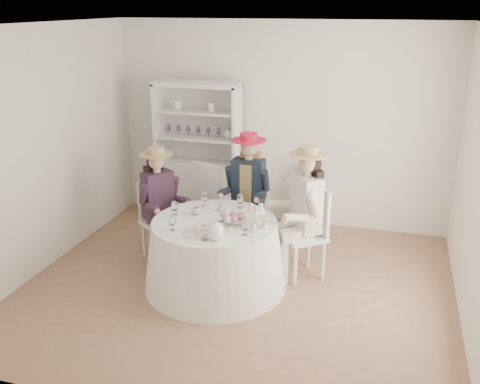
# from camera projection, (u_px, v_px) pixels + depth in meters

# --- Properties ---
(ground) EXTENTS (4.50, 4.50, 0.00)m
(ground) POSITION_uv_depth(u_px,v_px,m) (237.00, 286.00, 5.77)
(ground) COLOR brown
(ground) RESTS_ON ground
(ceiling) EXTENTS (4.50, 4.50, 0.00)m
(ceiling) POSITION_uv_depth(u_px,v_px,m) (237.00, 25.00, 4.86)
(ceiling) COLOR white
(ceiling) RESTS_ON wall_back
(wall_back) EXTENTS (4.50, 0.00, 4.50)m
(wall_back) POSITION_uv_depth(u_px,v_px,m) (280.00, 125.00, 7.12)
(wall_back) COLOR silver
(wall_back) RESTS_ON ground
(wall_front) EXTENTS (4.50, 0.00, 4.50)m
(wall_front) POSITION_uv_depth(u_px,v_px,m) (150.00, 252.00, 3.51)
(wall_front) COLOR silver
(wall_front) RESTS_ON ground
(wall_left) EXTENTS (0.00, 4.50, 4.50)m
(wall_left) POSITION_uv_depth(u_px,v_px,m) (43.00, 150.00, 5.91)
(wall_left) COLOR silver
(wall_left) RESTS_ON ground
(tea_table) EXTENTS (1.51, 1.51, 0.75)m
(tea_table) POSITION_uv_depth(u_px,v_px,m) (215.00, 254.00, 5.66)
(tea_table) COLOR white
(tea_table) RESTS_ON ground
(hutch) EXTENTS (1.22, 0.63, 1.93)m
(hutch) POSITION_uv_depth(u_px,v_px,m) (200.00, 173.00, 7.34)
(hutch) COLOR silver
(hutch) RESTS_ON ground
(side_table) EXTENTS (0.41, 0.41, 0.62)m
(side_table) POSITION_uv_depth(u_px,v_px,m) (308.00, 208.00, 7.12)
(side_table) COLOR silver
(side_table) RESTS_ON ground
(hatbox) EXTENTS (0.27, 0.27, 0.26)m
(hatbox) POSITION_uv_depth(u_px,v_px,m) (310.00, 176.00, 6.97)
(hatbox) COLOR black
(hatbox) RESTS_ON side_table
(guest_left) EXTENTS (0.58, 0.55, 1.34)m
(guest_left) POSITION_uv_depth(u_px,v_px,m) (159.00, 197.00, 6.21)
(guest_left) COLOR silver
(guest_left) RESTS_ON ground
(guest_mid) EXTENTS (0.53, 0.55, 1.46)m
(guest_mid) POSITION_uv_depth(u_px,v_px,m) (248.00, 186.00, 6.37)
(guest_mid) COLOR silver
(guest_mid) RESTS_ON ground
(guest_right) EXTENTS (0.64, 0.61, 1.49)m
(guest_right) POSITION_uv_depth(u_px,v_px,m) (304.00, 206.00, 5.72)
(guest_right) COLOR silver
(guest_right) RESTS_ON ground
(spare_chair) EXTENTS (0.55, 0.55, 1.06)m
(spare_chair) POSITION_uv_depth(u_px,v_px,m) (213.00, 199.00, 6.71)
(spare_chair) COLOR silver
(spare_chair) RESTS_ON ground
(teacup_a) EXTENTS (0.11, 0.11, 0.07)m
(teacup_a) POSITION_uv_depth(u_px,v_px,m) (196.00, 212.00, 5.70)
(teacup_a) COLOR white
(teacup_a) RESTS_ON tea_table
(teacup_b) EXTENTS (0.08, 0.08, 0.07)m
(teacup_b) POSITION_uv_depth(u_px,v_px,m) (221.00, 208.00, 5.80)
(teacup_b) COLOR white
(teacup_b) RESTS_ON tea_table
(teacup_c) EXTENTS (0.10, 0.10, 0.06)m
(teacup_c) POSITION_uv_depth(u_px,v_px,m) (242.00, 218.00, 5.55)
(teacup_c) COLOR white
(teacup_c) RESTS_ON tea_table
(flower_bowl) EXTENTS (0.29, 0.29, 0.06)m
(flower_bowl) POSITION_uv_depth(u_px,v_px,m) (235.00, 220.00, 5.48)
(flower_bowl) COLOR white
(flower_bowl) RESTS_ON tea_table
(flower_arrangement) EXTENTS (0.20, 0.20, 0.08)m
(flower_arrangement) POSITION_uv_depth(u_px,v_px,m) (232.00, 216.00, 5.42)
(flower_arrangement) COLOR #CC669A
(flower_arrangement) RESTS_ON tea_table
(table_teapot) EXTENTS (0.26, 0.18, 0.19)m
(table_teapot) POSITION_uv_depth(u_px,v_px,m) (216.00, 231.00, 5.09)
(table_teapot) COLOR white
(table_teapot) RESTS_ON tea_table
(sandwich_plate) EXTENTS (0.28, 0.28, 0.06)m
(sandwich_plate) POSITION_uv_depth(u_px,v_px,m) (198.00, 231.00, 5.27)
(sandwich_plate) COLOR white
(sandwich_plate) RESTS_ON tea_table
(cupcake_stand) EXTENTS (0.26, 0.26, 0.25)m
(cupcake_stand) POSITION_uv_depth(u_px,v_px,m) (256.00, 219.00, 5.35)
(cupcake_stand) COLOR white
(cupcake_stand) RESTS_ON tea_table
(stemware_set) EXTENTS (0.98, 0.98, 0.15)m
(stemware_set) POSITION_uv_depth(u_px,v_px,m) (214.00, 215.00, 5.51)
(stemware_set) COLOR white
(stemware_set) RESTS_ON tea_table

